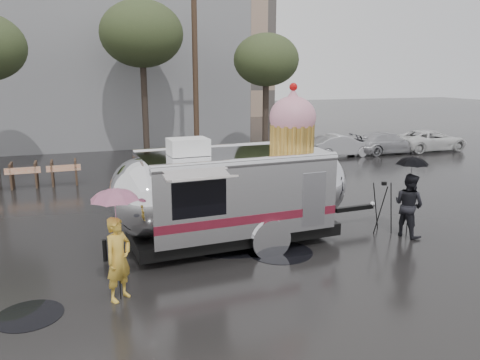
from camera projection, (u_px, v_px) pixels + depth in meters
name	position (u px, v px, depth m)	size (l,w,h in m)	color
ground	(237.00, 263.00, 11.24)	(120.00, 120.00, 0.00)	black
puddles	(223.00, 231.00, 13.55)	(8.12, 7.45, 0.01)	black
grey_building	(62.00, 40.00, 30.60)	(22.00, 12.00, 13.00)	slate
utility_pole	(195.00, 69.00, 23.89)	(1.60, 0.28, 9.00)	#473323
tree_mid	(142.00, 34.00, 23.62)	(4.20, 4.20, 8.03)	#382D26
tree_right	(266.00, 61.00, 23.98)	(3.36, 3.36, 6.42)	#382D26
barricade_row	(24.00, 175.00, 18.53)	(4.30, 0.80, 1.00)	#473323
parked_cars	(369.00, 142.00, 25.88)	(13.20, 1.90, 1.50)	silver
airstream_trailer	(236.00, 188.00, 12.30)	(7.99, 3.26, 4.30)	silver
person_left	(118.00, 259.00, 9.30)	(0.62, 0.41, 1.73)	gold
umbrella_pink	(115.00, 207.00, 9.06)	(1.16, 1.16, 2.34)	pink
person_right	(409.00, 205.00, 12.95)	(0.86, 0.48, 1.79)	black
umbrella_black	(412.00, 169.00, 12.72)	(1.07, 1.07, 2.28)	black
tripod	(383.00, 202.00, 13.29)	(0.60, 0.59, 1.49)	black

